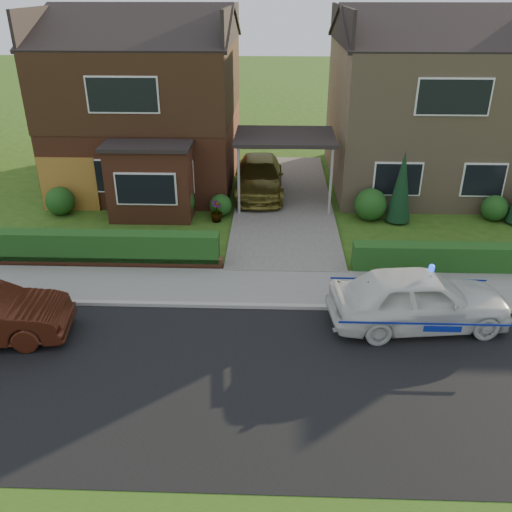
{
  "coord_description": "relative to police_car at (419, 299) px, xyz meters",
  "views": [
    {
      "loc": [
        -0.4,
        -9.49,
        7.94
      ],
      "look_at": [
        -0.85,
        3.5,
        1.37
      ],
      "focal_mm": 38.0,
      "sensor_mm": 36.0,
      "label": 1
    }
  ],
  "objects": [
    {
      "name": "road",
      "position": [
        -3.32,
        -2.4,
        -0.77
      ],
      "size": [
        60.0,
        6.0,
        0.02
      ],
      "primitive_type": "cube",
      "color": "black",
      "rests_on": "ground"
    },
    {
      "name": "dwarf_wall",
      "position": [
        -9.12,
        2.9,
        -0.59
      ],
      "size": [
        7.7,
        0.25,
        0.36
      ],
      "primitive_type": "cube",
      "color": "brown",
      "rests_on": "ground"
    },
    {
      "name": "potted_plant_b",
      "position": [
        -11.35,
        4.05,
        -0.39
      ],
      "size": [
        0.54,
        0.52,
        0.77
      ],
      "primitive_type": "imported",
      "rotation": [
        0.0,
        0.0,
        1.0
      ],
      "color": "gray",
      "rests_on": "ground"
    },
    {
      "name": "kerb",
      "position": [
        -3.32,
        0.65,
        -0.71
      ],
      "size": [
        60.0,
        0.16,
        0.12
      ],
      "primitive_type": "cube",
      "color": "#9E9993",
      "rests_on": "ground"
    },
    {
      "name": "carport_link",
      "position": [
        -3.32,
        8.55,
        1.88
      ],
      "size": [
        3.8,
        3.0,
        2.77
      ],
      "color": "black",
      "rests_on": "ground"
    },
    {
      "name": "driveway",
      "position": [
        -3.32,
        8.6,
        -0.71
      ],
      "size": [
        3.8,
        12.0,
        0.12
      ],
      "primitive_type": "cube",
      "color": "#666059",
      "rests_on": "ground"
    },
    {
      "name": "house_left",
      "position": [
        -9.11,
        11.5,
        3.04
      ],
      "size": [
        7.5,
        9.53,
        7.25
      ],
      "color": "brown",
      "rests_on": "ground"
    },
    {
      "name": "shrub_left_mid",
      "position": [
        -7.32,
        6.9,
        -0.11
      ],
      "size": [
        1.32,
        1.32,
        1.32
      ],
      "primitive_type": "sphere",
      "color": "#133E17",
      "rests_on": "ground"
    },
    {
      "name": "driveway_car",
      "position": [
        -4.32,
        9.48,
        0.04
      ],
      "size": [
        2.04,
        4.79,
        1.38
      ],
      "primitive_type": "imported",
      "rotation": [
        0.0,
        0.0,
        0.02
      ],
      "color": "olive",
      "rests_on": "driveway"
    },
    {
      "name": "shrub_left_near",
      "position": [
        -5.72,
        7.2,
        -0.35
      ],
      "size": [
        0.84,
        0.84,
        0.84
      ],
      "primitive_type": "sphere",
      "color": "#133E17",
      "rests_on": "ground"
    },
    {
      "name": "sidewalk",
      "position": [
        -3.32,
        1.7,
        -0.72
      ],
      "size": [
        60.0,
        2.0,
        0.1
      ],
      "primitive_type": "cube",
      "color": "slate",
      "rests_on": "ground"
    },
    {
      "name": "police_car",
      "position": [
        0.0,
        0.0,
        0.0
      ],
      "size": [
        4.18,
        4.72,
        1.71
      ],
      "rotation": [
        0.0,
        0.0,
        1.68
      ],
      "color": "silver",
      "rests_on": "ground"
    },
    {
      "name": "hedge_right",
      "position": [
        2.48,
        2.95,
        -0.77
      ],
      "size": [
        7.5,
        0.55,
        0.8
      ],
      "primitive_type": "cube",
      "color": "#133E17",
      "rests_on": "ground"
    },
    {
      "name": "potted_plant_c",
      "position": [
        -5.82,
        6.6,
        -0.38
      ],
      "size": [
        0.57,
        0.57,
        0.79
      ],
      "primitive_type": "imported",
      "rotation": [
        0.0,
        0.0,
        1.21
      ],
      "color": "gray",
      "rests_on": "ground"
    },
    {
      "name": "ground",
      "position": [
        -3.32,
        -2.4,
        -0.77
      ],
      "size": [
        120.0,
        120.0,
        0.0
      ],
      "primitive_type": "plane",
      "color": "#274E15",
      "rests_on": "ground"
    },
    {
      "name": "shrub_right_near",
      "position": [
        -0.12,
        7.0,
        -0.17
      ],
      "size": [
        1.2,
        1.2,
        1.2
      ],
      "primitive_type": "sphere",
      "color": "#133E17",
      "rests_on": "ground"
    },
    {
      "name": "hedge_left",
      "position": [
        -9.12,
        3.05,
        -0.77
      ],
      "size": [
        7.5,
        0.55,
        0.9
      ],
      "primitive_type": "cube",
      "color": "#133E17",
      "rests_on": "ground"
    },
    {
      "name": "shrub_right_mid",
      "position": [
        4.48,
        7.1,
        -0.29
      ],
      "size": [
        0.96,
        0.96,
        0.96
      ],
      "primitive_type": "sphere",
      "color": "#133E17",
      "rests_on": "ground"
    },
    {
      "name": "house_right",
      "position": [
        2.48,
        11.59,
        2.89
      ],
      "size": [
        7.5,
        8.06,
        7.25
      ],
      "color": "#977E5D",
      "rests_on": "ground"
    },
    {
      "name": "potted_plant_a",
      "position": [
        -7.99,
        6.56,
        -0.36
      ],
      "size": [
        0.47,
        0.35,
        0.83
      ],
      "primitive_type": "imported",
      "rotation": [
        0.0,
        0.0,
        0.11
      ],
      "color": "gray",
      "rests_on": "ground"
    },
    {
      "name": "conifer_a",
      "position": [
        0.88,
        6.8,
        0.53
      ],
      "size": [
        0.9,
        0.9,
        2.6
      ],
      "primitive_type": "cone",
      "color": "black",
      "rests_on": "ground"
    },
    {
      "name": "garage_door",
      "position": [
        -11.57,
        7.56,
        0.28
      ],
      "size": [
        2.2,
        0.1,
        2.1
      ],
      "primitive_type": "cube",
      "color": "olive",
      "rests_on": "ground"
    },
    {
      "name": "shrub_left_far",
      "position": [
        -11.82,
        7.1,
        -0.23
      ],
      "size": [
        1.08,
        1.08,
        1.08
      ],
      "primitive_type": "sphere",
      "color": "#133E17",
      "rests_on": "ground"
    }
  ]
}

